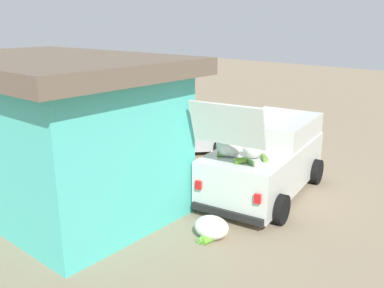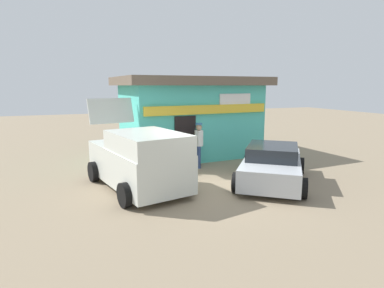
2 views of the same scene
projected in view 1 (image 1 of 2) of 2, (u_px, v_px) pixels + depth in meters
ground_plane at (234, 166)px, 12.75m from camera, size 60.00×60.00×0.00m
storefront_bar at (54, 130)px, 9.73m from camera, size 6.71×4.64×3.56m
delivery_van at (266, 157)px, 10.64m from camera, size 2.87×4.68×2.74m
parked_sedan at (179, 133)px, 14.23m from camera, size 3.85×4.22×1.26m
vendor_standing at (145, 147)px, 11.22m from camera, size 0.44×0.54×1.76m
customer_bending at (182, 164)px, 10.36m from camera, size 0.67×0.66×1.44m
unloaded_banana_pile at (211, 228)px, 8.47m from camera, size 0.87×0.76×0.48m
paint_bucket at (87, 155)px, 13.24m from camera, size 0.29×0.29×0.37m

